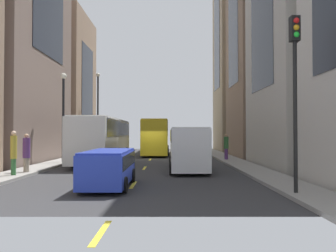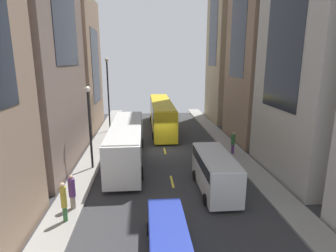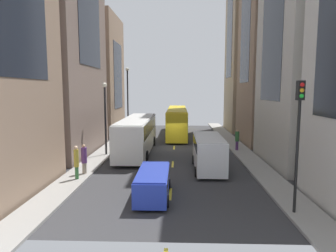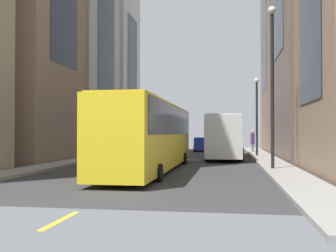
# 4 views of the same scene
# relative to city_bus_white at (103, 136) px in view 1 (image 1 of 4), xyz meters

# --- Properties ---
(ground_plane) EXTENTS (39.12, 39.12, 0.00)m
(ground_plane) POSITION_rel_city_bus_white_xyz_m (3.48, 2.70, -2.01)
(ground_plane) COLOR #333335
(sidewalk_west) EXTENTS (1.89, 44.00, 0.15)m
(sidewalk_west) POSITION_rel_city_bus_white_xyz_m (-3.13, 2.70, -1.93)
(sidewalk_west) COLOR gray
(sidewalk_west) RESTS_ON ground
(sidewalk_east) EXTENTS (1.89, 44.00, 0.15)m
(sidewalk_east) POSITION_rel_city_bus_white_xyz_m (10.10, 2.70, -1.93)
(sidewalk_east) COLOR gray
(sidewalk_east) RESTS_ON ground
(lane_stripe_0) EXTENTS (0.16, 2.00, 0.01)m
(lane_stripe_0) POSITION_rel_city_bus_white_xyz_m (3.48, -18.30, -2.00)
(lane_stripe_0) COLOR yellow
(lane_stripe_0) RESTS_ON ground
(lane_stripe_1) EXTENTS (0.16, 2.00, 0.01)m
(lane_stripe_1) POSITION_rel_city_bus_white_xyz_m (3.48, -11.30, -2.00)
(lane_stripe_1) COLOR yellow
(lane_stripe_1) RESTS_ON ground
(lane_stripe_2) EXTENTS (0.16, 2.00, 0.01)m
(lane_stripe_2) POSITION_rel_city_bus_white_xyz_m (3.48, -4.30, -2.00)
(lane_stripe_2) COLOR yellow
(lane_stripe_2) RESTS_ON ground
(lane_stripe_3) EXTENTS (0.16, 2.00, 0.01)m
(lane_stripe_3) POSITION_rel_city_bus_white_xyz_m (3.48, 2.70, -2.00)
(lane_stripe_3) COLOR yellow
(lane_stripe_3) RESTS_ON ground
(lane_stripe_4) EXTENTS (0.16, 2.00, 0.01)m
(lane_stripe_4) POSITION_rel_city_bus_white_xyz_m (3.48, 9.70, -2.00)
(lane_stripe_4) COLOR yellow
(lane_stripe_4) RESTS_ON ground
(lane_stripe_5) EXTENTS (0.16, 2.00, 0.01)m
(lane_stripe_5) POSITION_rel_city_bus_white_xyz_m (3.48, 16.70, -2.00)
(lane_stripe_5) COLOR yellow
(lane_stripe_5) RESTS_ON ground
(lane_stripe_6) EXTENTS (0.16, 2.00, 0.01)m
(lane_stripe_6) POSITION_rel_city_bus_white_xyz_m (3.48, 23.70, -2.00)
(lane_stripe_6) COLOR yellow
(lane_stripe_6) RESTS_ON ground
(building_west_2) EXTENTS (9.99, 9.36, 15.80)m
(building_west_2) POSITION_rel_city_bus_white_xyz_m (-9.22, 12.48, 5.89)
(building_west_2) COLOR #937760
(building_west_2) RESTS_ON ground
(building_east_3) EXTENTS (8.52, 8.10, 34.77)m
(building_east_3) POSITION_rel_city_bus_white_xyz_m (15.46, 16.48, 15.38)
(building_east_3) COLOR tan
(building_east_3) RESTS_ON ground
(city_bus_white) EXTENTS (2.80, 12.14, 3.35)m
(city_bus_white) POSITION_rel_city_bus_white_xyz_m (0.00, 0.00, 0.00)
(city_bus_white) COLOR silver
(city_bus_white) RESTS_ON ground
(streetcar_yellow) EXTENTS (2.70, 14.96, 3.59)m
(streetcar_yellow) POSITION_rel_city_bus_white_xyz_m (3.74, 11.57, 0.12)
(streetcar_yellow) COLOR yellow
(streetcar_yellow) RESTS_ON ground
(delivery_van_white) EXTENTS (2.25, 5.91, 2.58)m
(delivery_van_white) POSITION_rel_city_bus_white_xyz_m (6.20, -5.96, -0.49)
(delivery_van_white) COLOR white
(delivery_van_white) RESTS_ON ground
(car_blue_0) EXTENTS (1.88, 4.59, 1.54)m
(car_blue_0) POSITION_rel_city_bus_white_xyz_m (2.52, -11.84, -1.10)
(car_blue_0) COLOR #2338AD
(car_blue_0) RESTS_ON ground
(pedestrian_waiting_curb) EXTENTS (0.37, 0.37, 2.05)m
(pedestrian_waiting_curb) POSITION_rel_city_bus_white_xyz_m (9.69, 1.02, -0.77)
(pedestrian_waiting_curb) COLOR #593372
(pedestrian_waiting_curb) RESTS_ON ground
(pedestrian_walking_far) EXTENTS (0.32, 0.32, 2.23)m
(pedestrian_walking_far) POSITION_rel_city_bus_white_xyz_m (-2.79, -9.03, -0.66)
(pedestrian_walking_far) COLOR #336B38
(pedestrian_walking_far) RESTS_ON ground
(pedestrian_crossing_near) EXTENTS (0.39, 0.39, 2.08)m
(pedestrian_crossing_near) POSITION_rel_city_bus_white_xyz_m (-2.69, -7.73, -0.77)
(pedestrian_crossing_near) COLOR gray
(pedestrian_crossing_near) RESTS_ON ground
(traffic_light_near_corner) EXTENTS (0.32, 0.44, 6.31)m
(traffic_light_near_corner) POSITION_rel_city_bus_white_xyz_m (9.55, -14.02, 2.49)
(traffic_light_near_corner) COLOR black
(traffic_light_near_corner) RESTS_ON ground
(streetlamp_near) EXTENTS (0.44, 0.44, 6.53)m
(streetlamp_near) POSITION_rel_city_bus_white_xyz_m (-2.69, -1.39, 2.18)
(streetlamp_near) COLOR black
(streetlamp_near) RESTS_ON ground
(streetlamp_far) EXTENTS (0.44, 0.44, 8.73)m
(streetlamp_far) POSITION_rel_city_bus_white_xyz_m (-2.69, 10.72, 3.35)
(streetlamp_far) COLOR black
(streetlamp_far) RESTS_ON ground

